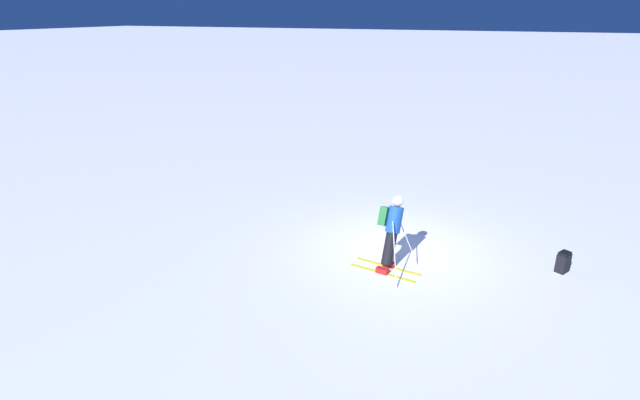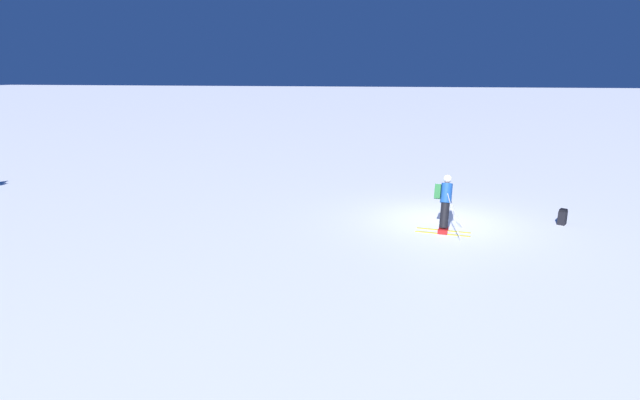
% 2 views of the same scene
% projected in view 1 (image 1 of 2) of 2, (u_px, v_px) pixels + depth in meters
% --- Properties ---
extents(ground_plane, '(300.00, 300.00, 0.00)m').
position_uv_depth(ground_plane, '(398.00, 250.00, 12.57)').
color(ground_plane, white).
extents(skier, '(1.41, 1.68, 1.71)m').
position_uv_depth(skier, '(392.00, 228.00, 11.54)').
color(skier, yellow).
rests_on(skier, ground).
extents(spare_backpack, '(0.37, 0.34, 0.50)m').
position_uv_depth(spare_backpack, '(563.00, 262.00, 11.45)').
color(spare_backpack, black).
rests_on(spare_backpack, ground).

